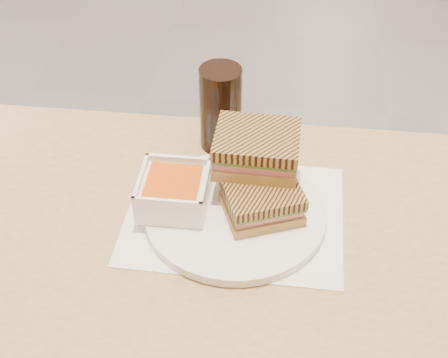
# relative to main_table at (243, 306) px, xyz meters

# --- Properties ---
(main_table) EXTENTS (1.21, 0.72, 0.75)m
(main_table) POSITION_rel_main_table_xyz_m (0.00, 0.00, 0.00)
(main_table) COLOR tan
(main_table) RESTS_ON ground
(tray_liner) EXTENTS (0.35, 0.27, 0.00)m
(tray_liner) POSITION_rel_main_table_xyz_m (-0.03, 0.09, 0.11)
(tray_liner) COLOR white
(tray_liner) RESTS_ON main_table
(plate) EXTENTS (0.29, 0.29, 0.02)m
(plate) POSITION_rel_main_table_xyz_m (-0.02, 0.09, 0.12)
(plate) COLOR white
(plate) RESTS_ON tray_liner
(soup_bowl) EXTENTS (0.11, 0.11, 0.06)m
(soup_bowl) POSITION_rel_main_table_xyz_m (-0.12, 0.09, 0.16)
(soup_bowl) COLOR white
(soup_bowl) RESTS_ON plate
(panini_lower) EXTENTS (0.14, 0.13, 0.05)m
(panini_lower) POSITION_rel_main_table_xyz_m (0.02, 0.09, 0.16)
(panini_lower) COLOR #A87A3D
(panini_lower) RESTS_ON plate
(panini_upper) EXTENTS (0.13, 0.11, 0.06)m
(panini_upper) POSITION_rel_main_table_xyz_m (0.00, 0.15, 0.21)
(panini_upper) COLOR #A87A3D
(panini_upper) RESTS_ON panini_lower
(cola_glass) EXTENTS (0.07, 0.07, 0.16)m
(cola_glass) POSITION_rel_main_table_xyz_m (-0.07, 0.27, 0.19)
(cola_glass) COLOR black
(cola_glass) RESTS_ON main_table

